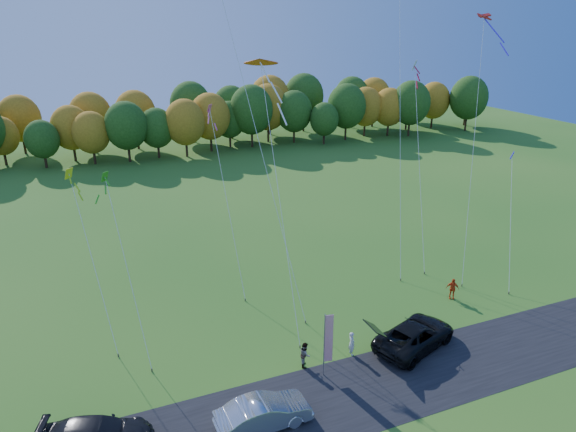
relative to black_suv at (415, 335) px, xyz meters
name	(u,v)px	position (x,y,z in m)	size (l,w,h in m)	color
ground	(324,353)	(-5.55, 1.56, -0.83)	(160.00, 160.00, 0.00)	#256019
asphalt_strip	(356,393)	(-5.55, -2.44, -0.83)	(90.00, 6.00, 0.01)	black
tree_line	(168,154)	(-5.55, 56.56, -0.83)	(116.00, 12.00, 10.00)	#1E4711
black_suv	(415,335)	(0.00, 0.00, 0.00)	(2.76, 5.98, 1.66)	black
silver_sedan	(264,413)	(-11.15, -2.84, -0.02)	(1.71, 4.92, 1.62)	#BBBABF
person_tailgate_a	(352,343)	(-4.08, 0.81, -0.05)	(0.57, 0.37, 1.55)	silver
person_tailgate_b	(305,354)	(-7.20, 0.87, -0.04)	(0.77, 0.60, 1.58)	gray
person_east	(452,289)	(6.13, 3.99, -0.01)	(0.96, 0.40, 1.63)	#D44114
feather_flag	(328,338)	(-6.37, -0.38, 1.67)	(0.54, 0.14, 4.09)	#999999
kite_delta_blue	(248,98)	(-7.29, 10.31, 13.73)	(5.59, 11.64, 30.09)	#4C3F33
kite_parafoil_orange	(400,107)	(7.45, 14.37, 11.74)	(8.26, 13.80, 25.55)	#4C3F33
kite_delta_red	(278,185)	(-6.25, 7.60, 8.42)	(2.42, 10.28, 18.12)	#4C3F33
kite_parafoil_rainbow	(474,148)	(10.71, 8.71, 9.15)	(6.76, 7.64, 20.22)	#4C3F33
kite_diamond_yellow	(92,260)	(-18.18, 9.38, 4.37)	(2.00, 7.29, 10.81)	#4C3F33
kite_diamond_green	(128,270)	(-16.30, 6.61, 4.61)	(1.57, 6.18, 11.16)	#4C3F33
kite_diamond_white	(419,167)	(7.62, 11.22, 7.29)	(2.62, 7.11, 16.73)	#4C3F33
kite_diamond_pink	(226,195)	(-8.31, 13.13, 6.28)	(1.00, 7.48, 13.70)	#4C3F33
kite_diamond_blue_low	(511,222)	(12.39, 5.47, 3.84)	(4.20, 5.80, 9.79)	#4C3F33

